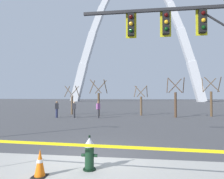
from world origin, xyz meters
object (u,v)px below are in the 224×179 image
object	(u,v)px
pedestrian_walking_right	(57,109)
fire_hydrant	(90,154)
monument_arch	(135,42)
pedestrian_walking_left	(74,109)
pedestrian_standing_center	(98,109)
traffic_cone_by_hydrant	(40,163)
traffic_signal_gantry	(214,37)

from	to	relation	value
pedestrian_walking_right	fire_hydrant	bearing A→B (deg)	-63.48
monument_arch	pedestrian_walking_left	bearing A→B (deg)	-94.66
monument_arch	pedestrian_walking_left	world-z (taller)	monument_arch
monument_arch	pedestrian_standing_center	world-z (taller)	monument_arch
traffic_cone_by_hydrant	pedestrian_walking_left	size ratio (longest dim) A/B	0.46
traffic_cone_by_hydrant	pedestrian_walking_left	world-z (taller)	pedestrian_walking_left
fire_hydrant	traffic_signal_gantry	size ratio (longest dim) A/B	0.13
fire_hydrant	monument_arch	size ratio (longest dim) A/B	0.02
fire_hydrant	pedestrian_walking_left	distance (m)	14.15
traffic_cone_by_hydrant	pedestrian_standing_center	size ratio (longest dim) A/B	0.46
traffic_signal_gantry	pedestrian_standing_center	distance (m)	13.33
fire_hydrant	pedestrian_walking_left	bearing A→B (deg)	110.17
traffic_signal_gantry	pedestrian_walking_left	size ratio (longest dim) A/B	4.92
monument_arch	pedestrian_standing_center	xyz separation A→B (m)	(-2.22, -55.56, -20.91)
traffic_cone_by_hydrant	pedestrian_walking_right	distance (m)	15.00
monument_arch	pedestrian_standing_center	bearing A→B (deg)	-92.28
traffic_signal_gantry	pedestrian_walking_right	distance (m)	15.72
pedestrian_walking_left	pedestrian_walking_right	size ratio (longest dim) A/B	1.00
fire_hydrant	traffic_signal_gantry	distance (m)	6.38
fire_hydrant	pedestrian_walking_left	xyz separation A→B (m)	(-4.88, 13.28, 0.35)
pedestrian_standing_center	pedestrian_walking_right	distance (m)	4.09
traffic_cone_by_hydrant	monument_arch	size ratio (longest dim) A/B	0.01
fire_hydrant	traffic_cone_by_hydrant	world-z (taller)	fire_hydrant
monument_arch	pedestrian_standing_center	distance (m)	59.41
pedestrian_walking_right	pedestrian_walking_left	bearing A→B (deg)	-0.89
fire_hydrant	monument_arch	world-z (taller)	monument_arch
fire_hydrant	pedestrian_walking_right	world-z (taller)	pedestrian_walking_right
traffic_cone_by_hydrant	monument_arch	bearing A→B (deg)	89.32
traffic_cone_by_hydrant	pedestrian_standing_center	world-z (taller)	pedestrian_standing_center
traffic_signal_gantry	pedestrian_walking_left	world-z (taller)	traffic_signal_gantry
monument_arch	pedestrian_standing_center	size ratio (longest dim) A/B	31.52
pedestrian_walking_left	pedestrian_walking_right	world-z (taller)	same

